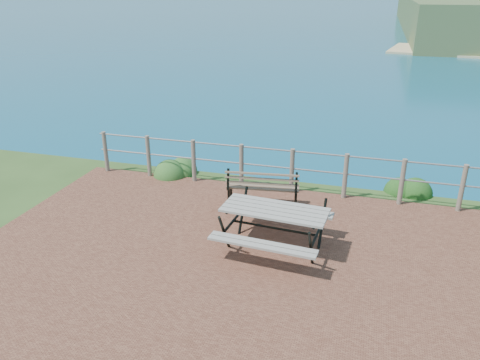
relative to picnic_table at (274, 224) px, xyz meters
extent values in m
cube|color=brown|center=(-0.14, -0.89, -0.48)|extent=(10.00, 7.00, 0.12)
cylinder|color=#6B5B4C|center=(-4.74, 2.46, 0.04)|extent=(0.10, 0.10, 1.00)
cylinder|color=#6B5B4C|center=(-3.59, 2.46, 0.04)|extent=(0.10, 0.10, 1.00)
cylinder|color=#6B5B4C|center=(-2.44, 2.46, 0.04)|extent=(0.10, 0.10, 1.00)
cylinder|color=#6B5B4C|center=(-1.29, 2.46, 0.04)|extent=(0.10, 0.10, 1.00)
cylinder|color=#6B5B4C|center=(-0.14, 2.46, 0.04)|extent=(0.10, 0.10, 1.00)
cylinder|color=#6B5B4C|center=(1.01, 2.46, 0.04)|extent=(0.10, 0.10, 1.00)
cylinder|color=#6B5B4C|center=(2.16, 2.46, 0.04)|extent=(0.10, 0.10, 1.00)
cylinder|color=#6B5B4C|center=(3.31, 2.46, 0.04)|extent=(0.10, 0.10, 1.00)
cylinder|color=slate|center=(-0.14, 2.46, 0.49)|extent=(9.40, 0.04, 0.04)
cylinder|color=slate|center=(-0.14, 2.46, 0.09)|extent=(9.40, 0.04, 0.04)
cube|color=gray|center=(0.00, 0.00, 0.27)|extent=(1.84, 0.87, 0.04)
cube|color=gray|center=(0.00, 0.00, -0.03)|extent=(1.80, 0.40, 0.04)
cube|color=gray|center=(0.00, 0.00, -0.03)|extent=(1.80, 0.40, 0.04)
cylinder|color=black|center=(0.00, 0.00, -0.08)|extent=(1.54, 0.17, 0.04)
cube|color=brown|center=(-0.60, 1.64, -0.05)|extent=(1.53, 0.56, 0.03)
cube|color=brown|center=(-0.60, 1.64, 0.21)|extent=(1.49, 0.30, 0.34)
cube|color=black|center=(-0.60, 1.64, -0.26)|extent=(0.05, 0.06, 0.41)
cube|color=black|center=(-0.60, 1.64, -0.26)|extent=(0.05, 0.06, 0.41)
cube|color=black|center=(-0.60, 1.64, -0.26)|extent=(0.05, 0.06, 0.41)
cube|color=black|center=(-0.60, 1.64, -0.26)|extent=(0.05, 0.06, 0.41)
ellipsoid|color=#2E5A21|center=(-2.93, 2.81, -0.48)|extent=(0.80, 0.80, 0.56)
ellipsoid|color=#153E13|center=(2.29, 3.30, -0.48)|extent=(0.84, 0.84, 0.61)
camera|label=1|loc=(1.40, -7.00, 3.80)|focal=35.00mm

